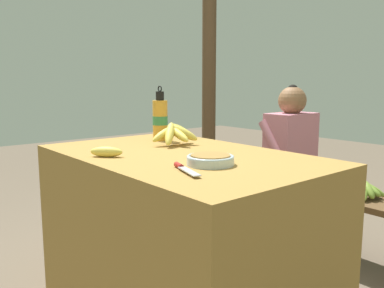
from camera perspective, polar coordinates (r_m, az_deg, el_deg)
The scene contains 10 objects.
market_counter at distance 1.92m, azimuth -1.49°, elevation -13.17°, with size 1.29×0.82×0.80m.
banana_bunch_ripe at distance 2.03m, azimuth -2.35°, elevation 1.59°, with size 0.17×0.26×0.13m.
serving_bowl at distance 1.56m, azimuth 2.60°, elevation -2.15°, with size 0.18×0.18×0.04m.
water_bottle at distance 2.20m, azimuth -4.49°, elevation 3.51°, with size 0.08×0.08×0.30m.
loose_banana_front at distance 1.76m, azimuth -11.92°, elevation -1.08°, with size 0.14×0.13×0.04m.
knife at distance 1.46m, azimuth -1.25°, elevation -3.39°, with size 0.20×0.09×0.02m.
wooden_bench at distance 2.85m, azimuth 14.31°, elevation -6.58°, with size 1.71×0.32×0.44m.
seated_vendor at distance 2.81m, azimuth 12.83°, elevation -1.25°, with size 0.40×0.39×1.09m.
banana_bunch_green at distance 2.57m, azimuth 23.45°, elevation -5.84°, with size 0.15×0.24×0.12m.
support_post_near at distance 3.84m, azimuth 2.41°, elevation 11.14°, with size 0.13×0.13×2.54m.
Camera 1 is at (1.39, -1.10, 1.12)m, focal length 38.00 mm.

